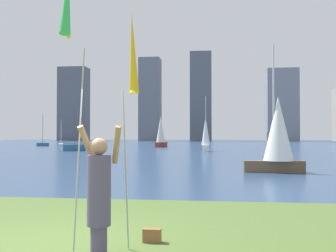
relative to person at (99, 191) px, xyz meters
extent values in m
cube|color=navy|center=(-0.84, 62.77, -1.01)|extent=(120.00, 115.56, 0.12)
cube|color=#263316|center=(-0.84, 4.99, -0.97)|extent=(120.00, 0.70, 0.02)
cylinder|color=#594C72|center=(0.00, -0.01, -0.73)|extent=(0.25, 0.25, 0.44)
cylinder|color=#594C72|center=(0.00, -0.01, 0.01)|extent=(0.35, 0.35, 1.04)
sphere|color=tan|center=(0.00, -0.01, 0.66)|extent=(0.25, 0.25, 0.25)
cylinder|color=tan|center=(-0.23, 0.14, 0.68)|extent=(0.25, 0.40, 0.60)
cylinder|color=tan|center=(0.23, 0.14, 0.68)|extent=(0.25, 0.40, 0.60)
cylinder|color=#B2B2B7|center=(-0.37, 0.15, 0.64)|extent=(0.02, 0.48, 3.16)
cone|color=green|center=(-0.37, -0.37, 2.75)|extent=(0.16, 0.30, 1.03)
sphere|color=yellow|center=(-0.37, -0.30, 2.24)|extent=(0.06, 0.06, 0.06)
cylinder|color=#B2B2B7|center=(0.37, 0.15, 0.28)|extent=(0.02, 0.43, 2.44)
cone|color=yellow|center=(0.37, 0.67, 2.18)|extent=(0.16, 0.37, 1.33)
sphere|color=yellow|center=(0.37, 0.56, 1.52)|extent=(0.06, 0.06, 0.06)
cube|color=brown|center=(0.67, 0.79, -0.84)|extent=(0.30, 0.14, 0.22)
cube|color=#2D6084|center=(-13.18, 34.84, -0.60)|extent=(2.43, 1.45, 0.70)
cylinder|color=#47474C|center=(-13.18, 34.84, 1.74)|extent=(0.07, 0.07, 3.98)
cube|color=brown|center=(4.38, 13.41, -0.68)|extent=(2.80, 0.66, 0.55)
cylinder|color=silver|center=(4.38, 13.41, 2.33)|extent=(0.08, 0.08, 5.46)
cone|color=white|center=(4.58, 13.42, 1.10)|extent=(1.43, 1.43, 3.01)
cube|color=silver|center=(-20.19, 48.53, -0.73)|extent=(1.49, 2.58, 0.45)
cylinder|color=silver|center=(-20.19, 48.53, 1.15)|extent=(0.08, 0.08, 3.29)
cube|color=#2D6084|center=(-23.97, 50.88, -0.71)|extent=(1.84, 0.98, 0.49)
cylinder|color=#47474C|center=(-23.97, 50.88, 1.72)|extent=(0.06, 0.06, 4.37)
cube|color=white|center=(0.59, 35.38, -0.62)|extent=(0.67, 1.80, 0.66)
cylinder|color=silver|center=(0.59, 35.38, 2.22)|extent=(0.06, 0.06, 5.03)
cone|color=white|center=(0.59, 35.51, 1.16)|extent=(0.93, 0.93, 2.90)
cube|color=maroon|center=(-5.83, 48.34, -0.61)|extent=(1.43, 2.49, 0.67)
cylinder|color=#47474C|center=(-5.83, 48.34, 2.31)|extent=(0.07, 0.07, 5.19)
cone|color=silver|center=(-5.90, 48.17, 1.50)|extent=(1.55, 1.55, 3.57)
cube|color=#565B66|center=(-37.56, 100.47, 9.12)|extent=(7.77, 4.91, 20.14)
cube|color=slate|center=(-15.76, 97.97, 9.91)|extent=(5.43, 5.02, 21.72)
cube|color=#565B66|center=(-2.48, 99.71, 10.75)|extent=(5.56, 4.02, 23.41)
cube|color=gray|center=(17.77, 96.65, 8.01)|extent=(7.59, 6.52, 17.91)
camera|label=1|loc=(1.74, -5.78, 0.84)|focal=42.78mm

